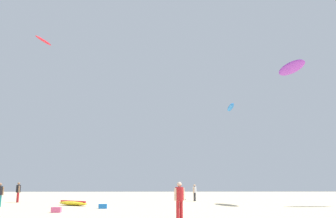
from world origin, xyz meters
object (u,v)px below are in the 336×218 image
kite_aloft_1 (231,107)px  gear_bag (56,210)px  kite_grounded_near (73,203)px  kite_aloft_4 (44,41)px  person_foreground (179,197)px  person_right (18,191)px  person_midground (195,191)px  kite_aloft_2 (291,68)px  cooler_box (103,206)px

kite_aloft_1 → gear_bag: bearing=-129.6°
kite_grounded_near → kite_aloft_4: (-2.50, -2.13, 12.69)m
person_foreground → gear_bag: person_foreground is taller
kite_aloft_1 → person_right: bearing=-164.4°
person_midground → kite_grounded_near: bearing=62.3°
person_right → kite_aloft_1: 23.64m
person_foreground → person_right: bearing=12.2°
person_foreground → kite_grounded_near: person_foreground is taller
kite_aloft_2 → kite_aloft_4: 21.58m
person_right → kite_aloft_4: size_ratio=0.86×
person_foreground → kite_aloft_1: (7.09, 21.29, 9.13)m
person_foreground → kite_aloft_2: size_ratio=0.42×
person_foreground → kite_aloft_2: kite_aloft_2 is taller
person_right → gear_bag: size_ratio=3.21×
kite_grounded_near → kite_aloft_4: 13.11m
person_right → cooler_box: bearing=-76.5°
person_foreground → person_right: (-13.90, 15.41, 0.00)m
person_midground → person_right: person_right is taller
gear_bag → kite_aloft_1: bearing=50.4°
kite_aloft_1 → kite_aloft_4: kite_aloft_4 is taller
person_foreground → person_midground: (2.46, 17.49, -0.11)m
kite_aloft_4 → kite_grounded_near: bearing=40.4°
kite_grounded_near → person_midground: bearing=33.3°
kite_grounded_near → gear_bag: kite_grounded_near is taller
kite_aloft_1 → kite_aloft_4: (-17.39, -12.66, 2.69)m
kite_aloft_2 → kite_aloft_4: bearing=-170.0°
kite_grounded_near → cooler_box: 4.51m
cooler_box → gear_bag: same height
kite_grounded_near → kite_aloft_2: bearing=4.9°
person_foreground → kite_aloft_1: kite_aloft_1 is taller
person_right → kite_aloft_2: (24.84, -3.04, 10.94)m
cooler_box → kite_aloft_2: kite_aloft_2 is taller
person_right → person_midground: bearing=-27.2°
person_midground → cooler_box: 12.61m
kite_aloft_2 → person_right: bearing=173.0°
kite_aloft_4 → person_foreground: bearing=-40.0°
person_foreground → kite_aloft_1: size_ratio=0.52×
gear_bag → kite_aloft_2: bearing=24.8°
cooler_box → kite_aloft_2: size_ratio=0.13×
kite_aloft_2 → person_foreground: bearing=-131.5°
kite_grounded_near → gear_bag: size_ratio=5.45×
kite_aloft_1 → kite_aloft_4: size_ratio=1.63×
kite_aloft_4 → kite_aloft_2: bearing=10.0°
kite_grounded_near → cooler_box: size_ratio=5.45×
person_midground → kite_aloft_4: 19.59m
kite_grounded_near → kite_aloft_4: bearing=-139.6°
person_foreground → kite_aloft_2: bearing=-71.3°
person_foreground → kite_aloft_1: bearing=-48.3°
person_right → kite_aloft_1: kite_aloft_1 is taller
person_right → kite_aloft_4: 14.10m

